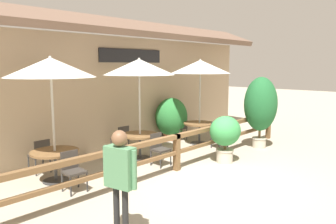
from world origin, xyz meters
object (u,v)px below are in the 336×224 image
object	(u,v)px
dining_table_near	(55,157)
chair_middle_wallside	(121,138)
chair_far_wallside	(181,127)
potted_plant_entrance_palm	(171,118)
pedestrian	(120,171)
chair_near_streetside	(73,169)
patio_umbrella_middle	(139,67)
dining_table_middle	(140,139)
patio_umbrella_near	(50,68)
chair_middle_streetside	(159,147)
potted_plant_broad_leaf	(225,134)
chair_far_streetside	(218,133)
chair_near_wallside	(40,154)
potted_plant_small_flowering	(261,105)
patio_umbrella_far	(200,67)
dining_table_far	(199,127)

from	to	relation	value
dining_table_near	chair_middle_wallside	bearing A→B (deg)	16.88
chair_far_wallside	potted_plant_entrance_palm	bearing A→B (deg)	-65.45
dining_table_near	pedestrian	distance (m)	3.30
chair_near_streetside	patio_umbrella_middle	xyz separation A→B (m)	(2.65, 0.78, 2.15)
patio_umbrella_middle	chair_middle_wallside	bearing A→B (deg)	91.56
chair_near_streetside	dining_table_middle	xyz separation A→B (m)	(2.65, 0.78, 0.10)
dining_table_middle	potted_plant_entrance_palm	distance (m)	2.67
patio_umbrella_near	chair_near_streetside	size ratio (longest dim) A/B	3.36
chair_middle_streetside	potted_plant_entrance_palm	bearing A→B (deg)	38.17
chair_middle_streetside	potted_plant_broad_leaf	xyz separation A→B (m)	(1.42, -1.17, 0.32)
dining_table_near	chair_far_streetside	xyz separation A→B (m)	(5.21, -0.98, -0.10)
patio_umbrella_middle	chair_middle_streetside	world-z (taller)	patio_umbrella_middle
chair_far_streetside	potted_plant_entrance_palm	xyz separation A→B (m)	(-0.13, 1.95, 0.31)
chair_far_streetside	chair_near_wallside	bearing A→B (deg)	168.11
patio_umbrella_near	dining_table_middle	distance (m)	3.32
potted_plant_small_flowering	dining_table_near	bearing A→B (deg)	162.57
chair_far_wallside	patio_umbrella_near	bearing A→B (deg)	8.45
patio_umbrella_middle	chair_far_streetside	distance (m)	3.50
potted_plant_small_flowering	pedestrian	bearing A→B (deg)	-169.58
patio_umbrella_far	chair_far_streetside	world-z (taller)	patio_umbrella_far
chair_middle_streetside	chair_middle_wallside	world-z (taller)	same
chair_near_streetside	potted_plant_entrance_palm	xyz separation A→B (m)	(5.11, 1.80, 0.31)
dining_table_middle	pedestrian	bearing A→B (deg)	-135.83
chair_middle_wallside	patio_umbrella_far	size ratio (longest dim) A/B	0.30
patio_umbrella_far	potted_plant_broad_leaf	xyz separation A→B (m)	(-1.28, -1.88, -1.83)
dining_table_far	chair_far_wallside	bearing A→B (deg)	93.26
patio_umbrella_far	potted_plant_small_flowering	size ratio (longest dim) A/B	1.25
dining_table_middle	chair_middle_wallside	xyz separation A→B (m)	(-0.02, 0.83, -0.10)
chair_near_wallside	potted_plant_small_flowering	xyz separation A→B (m)	(6.14, -2.76, 0.92)
dining_table_near	potted_plant_entrance_palm	size ratio (longest dim) A/B	0.72
chair_near_wallside	pedestrian	world-z (taller)	pedestrian
potted_plant_small_flowering	potted_plant_entrance_palm	world-z (taller)	potted_plant_small_flowering
dining_table_near	chair_near_wallside	bearing A→B (deg)	87.36
patio_umbrella_near	chair_far_wallside	bearing A→B (deg)	7.09
patio_umbrella_far	patio_umbrella_middle	bearing A→B (deg)	177.42
patio_umbrella_far	dining_table_far	world-z (taller)	patio_umbrella_far
patio_umbrella_middle	dining_table_far	xyz separation A→B (m)	(2.65, -0.12, -2.05)
chair_far_streetside	potted_plant_small_flowering	xyz separation A→B (m)	(0.98, -0.96, 0.92)
chair_middle_wallside	potted_plant_small_flowering	distance (m)	4.60
patio_umbrella_middle	pedestrian	distance (m)	4.77
chair_near_streetside	dining_table_middle	distance (m)	2.76
chair_near_streetside	chair_middle_wallside	xyz separation A→B (m)	(2.62, 1.61, 0.00)
dining_table_middle	chair_near_wallside	bearing A→B (deg)	161.31
chair_near_wallside	pedestrian	distance (m)	4.12
chair_far_wallside	patio_umbrella_middle	bearing A→B (deg)	16.30
patio_umbrella_near	dining_table_far	xyz separation A→B (m)	(5.26, -0.17, -2.05)
potted_plant_small_flowering	pedestrian	world-z (taller)	potted_plant_small_flowering
chair_far_wallside	chair_near_wallside	bearing A→B (deg)	-0.58
chair_near_wallside	dining_table_far	world-z (taller)	chair_near_wallside
potted_plant_entrance_palm	pedestrian	size ratio (longest dim) A/B	0.88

